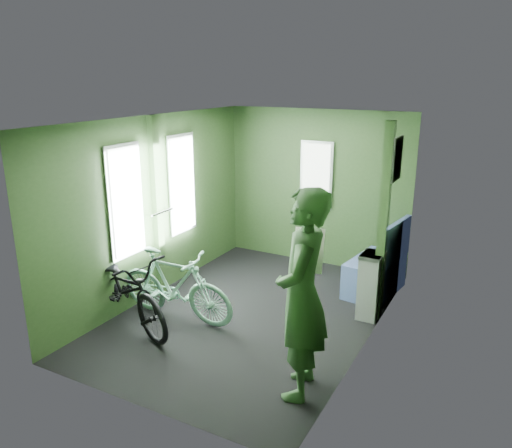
{
  "coord_description": "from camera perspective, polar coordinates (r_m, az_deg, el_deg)",
  "views": [
    {
      "loc": [
        2.61,
        -4.78,
        2.76
      ],
      "look_at": [
        0.0,
        0.1,
        1.1
      ],
      "focal_mm": 35.0,
      "sensor_mm": 36.0,
      "label": 1
    }
  ],
  "objects": [
    {
      "name": "room",
      "position": [
        5.66,
        -0.62,
        3.15
      ],
      "size": [
        4.0,
        4.02,
        2.31
      ],
      "color": "black",
      "rests_on": "ground"
    },
    {
      "name": "bicycle_mint",
      "position": [
        6.02,
        -9.09,
        -10.83
      ],
      "size": [
        1.51,
        0.6,
        0.96
      ],
      "primitive_type": "imported",
      "rotation": [
        0.0,
        -0.17,
        1.59
      ],
      "color": "#8ED5B8",
      "rests_on": "ground"
    },
    {
      "name": "bicycle_black",
      "position": [
        6.04,
        -14.29,
        -11.04
      ],
      "size": [
        1.85,
        1.28,
        0.96
      ],
      "primitive_type": "imported",
      "rotation": [
        0.0,
        -0.11,
        1.19
      ],
      "color": "black",
      "rests_on": "ground"
    },
    {
      "name": "waste_box",
      "position": [
        6.02,
        12.96,
        -6.88
      ],
      "size": [
        0.23,
        0.33,
        0.79
      ],
      "primitive_type": "cube",
      "color": "gray",
      "rests_on": "ground"
    },
    {
      "name": "bench_seat",
      "position": [
        6.73,
        13.63,
        -5.33
      ],
      "size": [
        0.64,
        1.0,
        0.99
      ],
      "rotation": [
        0.0,
        0.0,
        -0.13
      ],
      "color": "navy",
      "rests_on": "ground"
    },
    {
      "name": "passenger",
      "position": [
        4.34,
        5.27,
        -8.06
      ],
      "size": [
        0.6,
        0.79,
        1.89
      ],
      "rotation": [
        0.0,
        0.0,
        -1.34
      ],
      "color": "#31552E",
      "rests_on": "ground"
    }
  ]
}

